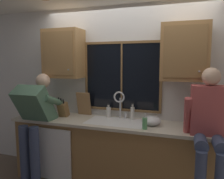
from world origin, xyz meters
TOP-DOWN VIEW (x-y plane):
  - back_wall at (0.00, 0.06)m, footprint 5.45×0.12m
  - window_glass at (-0.05, -0.01)m, footprint 1.10×0.02m
  - window_frame_top at (-0.05, -0.02)m, footprint 1.17×0.02m
  - window_frame_bottom at (-0.05, -0.02)m, footprint 1.17×0.02m
  - window_frame_left at (-0.61, -0.02)m, footprint 0.03×0.02m
  - window_frame_right at (0.52, -0.02)m, footprint 0.03×0.02m
  - window_mullion_center at (-0.05, -0.02)m, footprint 0.02×0.02m
  - lower_cabinet_run at (0.00, -0.29)m, footprint 3.05×0.58m
  - countertop at (0.00, -0.31)m, footprint 3.11×0.62m
  - dishwasher_front at (-0.89, -0.61)m, footprint 0.60×0.02m
  - upper_cabinet_left at (-0.92, -0.17)m, footprint 0.58×0.36m
  - upper_cabinet_right at (0.82, -0.17)m, footprint 0.58×0.36m
  - sink at (-0.05, -0.30)m, footprint 0.80×0.46m
  - faucet at (-0.04, -0.12)m, footprint 0.18×0.09m
  - person_standing at (-1.13, -0.62)m, footprint 0.53×0.68m
  - person_sitting_on_counter at (1.11, -0.57)m, footprint 0.54×0.60m
  - knife_block at (-0.88, -0.28)m, footprint 0.12×0.18m
  - cutting_board at (-0.63, -0.09)m, footprint 0.22×0.09m
  - mixing_bowl at (0.44, -0.30)m, footprint 0.25×0.25m
  - soap_dispenser at (0.39, -0.51)m, footprint 0.06×0.07m
  - bottle_green_glass at (-0.23, -0.09)m, footprint 0.07×0.07m
  - bottle_tall_clear at (0.14, -0.11)m, footprint 0.06×0.06m

SIDE VIEW (x-z plane):
  - lower_cabinet_run at x=0.00m, z-range 0.00..0.88m
  - dishwasher_front at x=-0.89m, z-range 0.09..0.83m
  - sink at x=-0.05m, z-range 0.72..0.93m
  - countertop at x=0.00m, z-range 0.88..0.92m
  - person_standing at x=-1.13m, z-range 0.18..1.75m
  - mixing_bowl at x=0.44m, z-range 0.91..1.04m
  - soap_dispenser at x=0.39m, z-range 0.90..1.10m
  - bottle_green_glass at x=-0.23m, z-range 0.90..1.10m
  - bottle_tall_clear at x=0.14m, z-range 0.90..1.13m
  - knife_block at x=-0.88m, z-range 0.87..1.19m
  - window_frame_bottom at x=-0.05m, z-range 1.01..1.05m
  - cutting_board at x=-0.63m, z-range 0.92..1.28m
  - person_sitting_on_counter at x=1.11m, z-range 0.47..1.73m
  - faucet at x=-0.04m, z-range 0.97..1.37m
  - back_wall at x=0.00m, z-range 0.00..2.55m
  - window_glass at x=-0.05m, z-range 1.05..2.00m
  - window_frame_left at x=-0.61m, z-range 1.05..2.00m
  - window_frame_right at x=0.52m, z-range 1.05..2.00m
  - window_mullion_center at x=-0.05m, z-range 1.05..2.00m
  - upper_cabinet_left at x=-0.92m, z-range 1.50..2.22m
  - upper_cabinet_right at x=0.82m, z-range 1.50..2.22m
  - window_frame_top at x=-0.05m, z-range 2.00..2.04m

